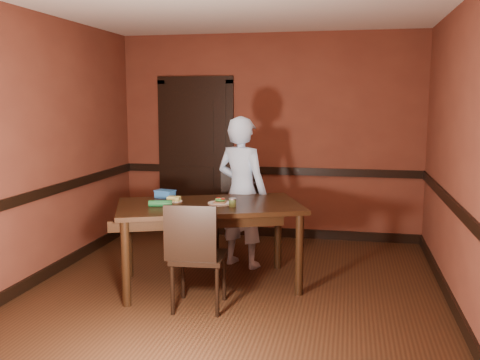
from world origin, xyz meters
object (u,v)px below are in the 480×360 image
at_px(chair_far, 233,216).
at_px(sandwich_plate, 220,202).
at_px(food_tub, 165,194).
at_px(cheese_saucer, 174,200).
at_px(dining_table, 210,245).
at_px(chair_near, 199,255).
at_px(sauce_jar, 232,202).
at_px(person, 242,192).

xyz_separation_m(chair_far, sandwich_plate, (0.08, -0.97, 0.35)).
bearing_deg(food_tub, sandwich_plate, -4.49).
distance_m(chair_far, cheese_saucer, 1.07).
height_order(dining_table, chair_near, chair_near).
xyz_separation_m(dining_table, sandwich_plate, (0.11, -0.00, 0.43)).
bearing_deg(sauce_jar, dining_table, 158.49).
xyz_separation_m(chair_far, sauce_jar, (0.22, -1.07, 0.37)).
relative_size(dining_table, chair_near, 1.83).
relative_size(dining_table, sauce_jar, 21.13).
distance_m(sauce_jar, cheese_saucer, 0.65).
distance_m(sandwich_plate, cheese_saucer, 0.49).
distance_m(chair_near, sandwich_plate, 0.69).
height_order(person, food_tub, person).
bearing_deg(food_tub, sauce_jar, -7.81).
relative_size(dining_table, food_tub, 7.95).
xyz_separation_m(dining_table, chair_far, (0.03, 0.97, 0.08)).
xyz_separation_m(chair_far, person, (0.15, -0.27, 0.34)).
xyz_separation_m(dining_table, sauce_jar, (0.26, -0.10, 0.46)).
distance_m(dining_table, chair_near, 0.59).
relative_size(chair_near, food_tub, 4.35).
xyz_separation_m(person, cheese_saucer, (-0.56, -0.66, 0.02)).
relative_size(dining_table, person, 1.06).
bearing_deg(dining_table, food_tub, 136.22).
height_order(dining_table, sauce_jar, sauce_jar).
distance_m(person, cheese_saucer, 0.86).
bearing_deg(person, sandwich_plate, 105.26).
distance_m(chair_far, person, 0.46).
bearing_deg(dining_table, chair_far, 66.50).
bearing_deg(person, chair_far, -38.92).
height_order(dining_table, cheese_saucer, cheese_saucer).
relative_size(person, cheese_saucer, 10.04).
bearing_deg(sandwich_plate, cheese_saucer, 175.55).
height_order(chair_far, sandwich_plate, chair_far).
bearing_deg(cheese_saucer, sandwich_plate, -4.45).
bearing_deg(chair_far, sauce_jar, -88.59).
bearing_deg(cheese_saucer, sauce_jar, -12.37).
height_order(sauce_jar, food_tub, sauce_jar).
bearing_deg(dining_table, person, 53.47).
height_order(dining_table, person, person).
xyz_separation_m(dining_table, person, (0.18, 0.70, 0.42)).
height_order(chair_far, cheese_saucer, chair_far).
distance_m(dining_table, chair_far, 0.97).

